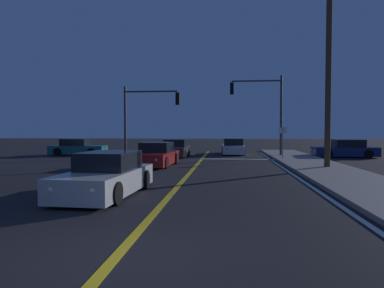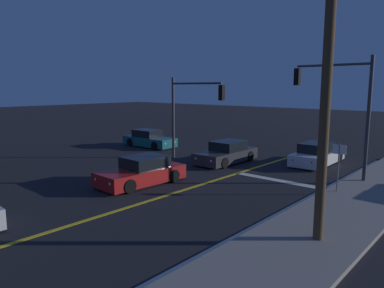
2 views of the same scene
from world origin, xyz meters
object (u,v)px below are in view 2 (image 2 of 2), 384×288
Objects in this scene: traffic_signal_near_right at (341,99)px; traffic_signal_far_left at (191,105)px; utility_pole_right at (328,50)px; car_following_oncoming_teal at (149,139)px; car_lead_oncoming_charcoal at (227,153)px; street_sign_corner at (339,160)px; car_parked_curb_white at (317,155)px; car_side_waiting_red at (142,172)px.

traffic_signal_near_right is 1.16× the size of traffic_signal_far_left.
utility_pole_right is (2.45, -8.27, 1.58)m from traffic_signal_near_right.
utility_pole_right reaches higher than car_following_oncoming_teal.
traffic_signal_near_right is (6.67, 0.38, 3.52)m from car_lead_oncoming_charcoal.
street_sign_corner is at bearing 104.35° from utility_pole_right.
car_parked_curb_white is 0.88× the size of traffic_signal_far_left.
street_sign_corner is (9.79, -1.40, -2.04)m from traffic_signal_far_left.
car_side_waiting_red is at bearing 46.87° from traffic_signal_near_right.
traffic_signal_far_left is at bearing 171.86° from street_sign_corner.
car_following_oncoming_teal is 1.02× the size of car_side_waiting_red.
car_following_oncoming_teal is at bearing -41.06° from car_side_waiting_red.
utility_pole_right is (9.22, -1.04, 5.10)m from car_side_waiting_red.
car_lead_oncoming_charcoal is at bearing -145.07° from car_parked_curb_white.
car_side_waiting_red is 1.96× the size of street_sign_corner.
car_parked_curb_white is 5.53m from car_lead_oncoming_charcoal.
traffic_signal_far_left is at bearing -147.96° from car_parked_curb_white.
traffic_signal_near_right reaches higher than car_parked_curb_white.
street_sign_corner reaches higher than car_lead_oncoming_charcoal.
traffic_signal_far_left reaches higher than car_lead_oncoming_charcoal.
car_lead_oncoming_charcoal is 2.01× the size of street_sign_corner.
car_side_waiting_red is 10.59m from utility_pole_right.
car_side_waiting_red is 0.40× the size of utility_pole_right.
street_sign_corner is (1.05, -2.80, -2.57)m from traffic_signal_near_right.
car_following_oncoming_teal and car_side_waiting_red have the same top height.
car_lead_oncoming_charcoal is at bearing 139.11° from utility_pole_right.
car_side_waiting_red and car_lead_oncoming_charcoal have the same top height.
car_lead_oncoming_charcoal is 8.14m from street_sign_corner.
utility_pole_right reaches higher than street_sign_corner.
traffic_signal_near_right reaches higher than car_lead_oncoming_charcoal.
car_lead_oncoming_charcoal is 0.41× the size of utility_pole_right.
car_side_waiting_red is 9.04m from street_sign_corner.
car_parked_curb_white is 13.12m from utility_pole_right.
car_following_oncoming_teal and car_lead_oncoming_charcoal have the same top height.
traffic_signal_near_right is (14.90, -0.53, 3.52)m from car_following_oncoming_teal.
car_parked_curb_white is 11.11m from car_side_waiting_red.
traffic_signal_far_left is (-2.07, -1.02, 2.98)m from car_lead_oncoming_charcoal.
traffic_signal_far_left is (6.16, -1.93, 2.99)m from car_following_oncoming_teal.
car_parked_curb_white and car_following_oncoming_teal have the same top height.
car_following_oncoming_teal is 0.85× the size of traffic_signal_far_left.
traffic_signal_near_right is 2.72× the size of street_sign_corner.
car_lead_oncoming_charcoal is 0.74× the size of traffic_signal_near_right.
car_following_oncoming_teal is 15.32m from traffic_signal_near_right.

